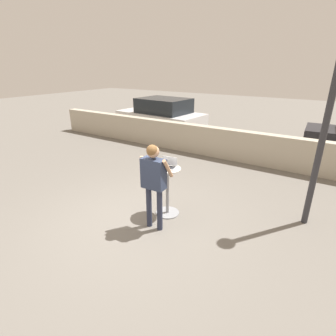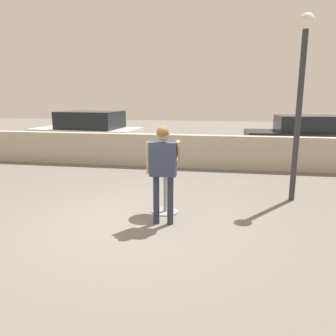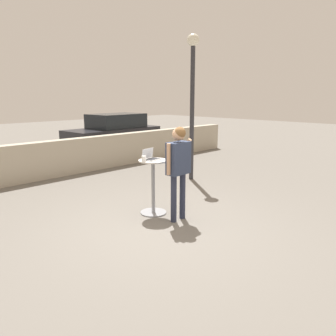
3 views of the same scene
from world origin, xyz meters
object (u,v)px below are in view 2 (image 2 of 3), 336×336
cafe_table (165,184)px  parked_car_near_street (303,136)px  coffee_mug (154,155)px  street_lamp (301,82)px  standing_person (163,162)px  parked_car_further_down (88,133)px  laptop (165,156)px

cafe_table → parked_car_near_street: (3.93, 6.63, 0.22)m
coffee_mug → street_lamp: bearing=23.7°
standing_person → parked_car_near_street: 8.20m
parked_car_further_down → cafe_table: bearing=-54.9°
parked_car_near_street → street_lamp: 5.79m
laptop → coffee_mug: bearing=-169.0°
parked_car_near_street → street_lamp: (-1.32, -5.37, 1.73)m
parked_car_near_street → parked_car_further_down: (-8.05, -0.78, 0.05)m
coffee_mug → parked_car_further_down: parked_car_further_down is taller
coffee_mug → cafe_table: bearing=-3.7°
laptop → coffee_mug: size_ratio=2.97×
coffee_mug → parked_car_near_street: parked_car_near_street is taller
parked_car_further_down → street_lamp: size_ratio=1.09×
coffee_mug → parked_car_further_down: (-3.90, 5.84, -0.29)m
cafe_table → parked_car_near_street: 7.71m
cafe_table → parked_car_further_down: (-4.12, 5.85, 0.27)m
parked_car_near_street → street_lamp: street_lamp is taller
coffee_mug → laptop: bearing=11.0°
cafe_table → laptop: bearing=97.3°
cafe_table → street_lamp: 3.50m
coffee_mug → parked_car_further_down: 7.02m
coffee_mug → standing_person: 0.68m
laptop → parked_car_further_down: 7.11m
coffee_mug → street_lamp: 3.39m
laptop → standing_person: standing_person is taller
cafe_table → laptop: laptop is taller
parked_car_near_street → parked_car_further_down: size_ratio=0.97×
cafe_table → street_lamp: street_lamp is taller
coffee_mug → parked_car_near_street: (4.15, 6.61, -0.34)m
laptop → parked_car_further_down: size_ratio=0.09×
parked_car_further_down → parked_car_near_street: bearing=5.5°
coffee_mug → parked_car_further_down: size_ratio=0.03×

